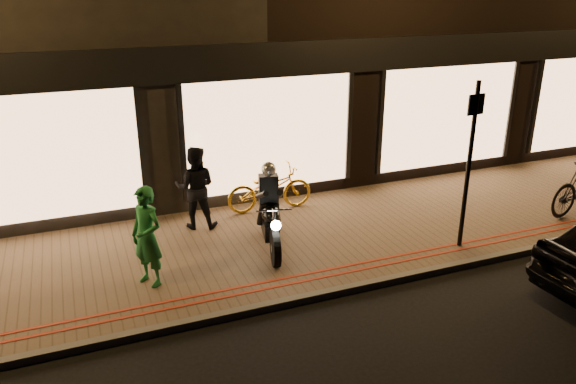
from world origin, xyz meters
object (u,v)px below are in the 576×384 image
(person_green, at_px, (147,237))
(bicycle_gold, at_px, (270,188))
(motorcycle, at_px, (270,216))
(sign_post, at_px, (470,157))

(person_green, bearing_deg, bicycle_gold, 92.79)
(bicycle_gold, bearing_deg, person_green, 130.03)
(motorcycle, height_order, bicycle_gold, motorcycle)
(motorcycle, height_order, person_green, person_green)
(sign_post, distance_m, person_green, 5.57)
(sign_post, height_order, person_green, sign_post)
(motorcycle, bearing_deg, sign_post, -7.47)
(motorcycle, relative_size, person_green, 1.18)
(motorcycle, relative_size, sign_post, 0.64)
(sign_post, relative_size, bicycle_gold, 1.66)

